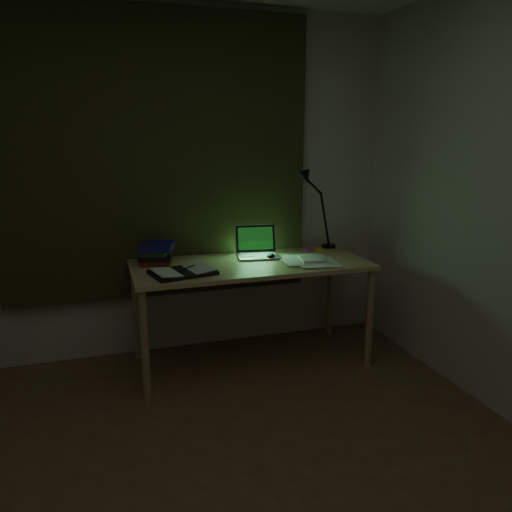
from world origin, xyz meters
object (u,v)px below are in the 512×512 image
(laptop, at_px, (259,243))
(book_stack, at_px, (156,253))
(desk_lamp, at_px, (330,210))
(open_textbook, at_px, (183,271))
(desk, at_px, (251,313))
(loose_papers, at_px, (303,259))

(laptop, relative_size, book_stack, 1.32)
(desk_lamp, bearing_deg, book_stack, 179.65)
(laptop, distance_m, open_textbook, 0.67)
(book_stack, distance_m, desk_lamp, 1.38)
(desk, distance_m, open_textbook, 0.65)
(open_textbook, relative_size, book_stack, 1.49)
(desk_lamp, bearing_deg, laptop, -170.21)
(desk, height_order, desk_lamp, desk_lamp)
(open_textbook, bearing_deg, loose_papers, -6.15)
(open_textbook, distance_m, loose_papers, 0.88)
(desk, bearing_deg, open_textbook, -163.75)
(book_stack, bearing_deg, desk, -18.41)
(desk, distance_m, desk_lamp, 1.03)
(loose_papers, bearing_deg, desk_lamp, 42.70)
(open_textbook, distance_m, desk_lamp, 1.34)
(laptop, distance_m, book_stack, 0.73)
(desk, xyz_separation_m, laptop, (0.10, 0.13, 0.48))
(book_stack, bearing_deg, desk_lamp, 3.31)
(open_textbook, bearing_deg, desk_lamp, 6.76)
(laptop, bearing_deg, loose_papers, -26.34)
(desk_lamp, bearing_deg, desk, -162.41)
(loose_papers, bearing_deg, open_textbook, -173.65)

